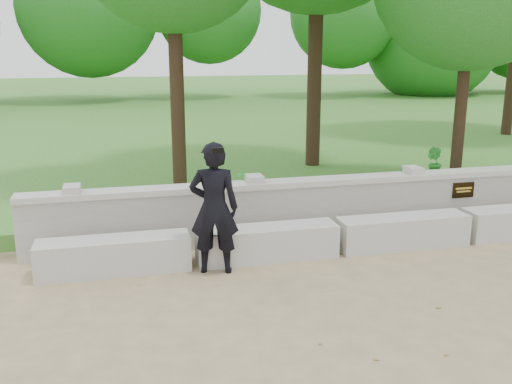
# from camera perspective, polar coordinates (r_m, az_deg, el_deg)

# --- Properties ---
(lawn) EXTENTS (40.00, 22.00, 0.25)m
(lawn) POSITION_cam_1_polar(r_m,az_deg,el_deg) (19.89, 0.49, 6.67)
(lawn) COLOR #356624
(lawn) RESTS_ON ground
(concrete_bench) EXTENTS (11.90, 0.45, 0.45)m
(concrete_bench) POSITION_cam_1_polar(r_m,az_deg,el_deg) (8.90, 20.17, -3.25)
(concrete_bench) COLOR beige
(concrete_bench) RESTS_ON ground
(parapet_wall) EXTENTS (12.50, 0.35, 0.90)m
(parapet_wall) POSITION_cam_1_polar(r_m,az_deg,el_deg) (9.40, 17.95, -0.64)
(parapet_wall) COLOR #B4B1AA
(parapet_wall) RESTS_ON ground
(man_main) EXTENTS (0.69, 0.62, 1.67)m
(man_main) POSITION_cam_1_polar(r_m,az_deg,el_deg) (7.09, -4.22, -1.62)
(man_main) COLOR black
(man_main) RESTS_ON ground
(shrub_a) EXTENTS (0.33, 0.33, 0.53)m
(shrub_a) POSITION_cam_1_polar(r_m,az_deg,el_deg) (9.66, -1.24, 0.77)
(shrub_a) COLOR #318D30
(shrub_a) RESTS_ON lawn
(shrub_b) EXTENTS (0.32, 0.37, 0.59)m
(shrub_b) POSITION_cam_1_polar(r_m,az_deg,el_deg) (11.94, 17.37, 2.88)
(shrub_b) COLOR #318D30
(shrub_b) RESTS_ON lawn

